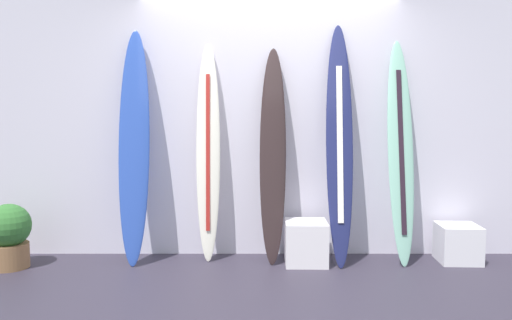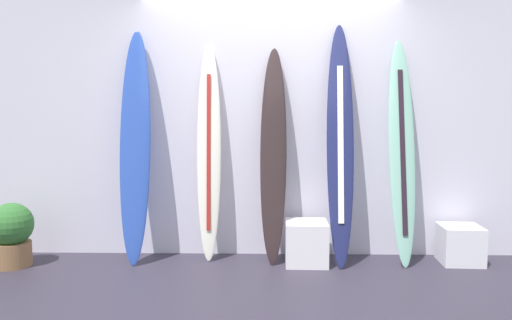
# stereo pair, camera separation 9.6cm
# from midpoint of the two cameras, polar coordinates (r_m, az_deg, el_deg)

# --- Properties ---
(ground) EXTENTS (8.00, 8.00, 0.04)m
(ground) POSITION_cam_midpoint_polar(r_m,az_deg,el_deg) (3.97, 2.54, -15.71)
(ground) COLOR #2F2A37
(wall_back) EXTENTS (7.20, 0.20, 2.80)m
(wall_back) POSITION_cam_midpoint_polar(r_m,az_deg,el_deg) (5.00, 2.27, 5.28)
(wall_back) COLOR silver
(wall_back) RESTS_ON ground
(surfboard_cobalt) EXTENTS (0.30, 0.45, 2.20)m
(surfboard_cobalt) POSITION_cam_midpoint_polar(r_m,az_deg,el_deg) (4.80, -13.07, 1.54)
(surfboard_cobalt) COLOR #2B4BAD
(surfboard_cobalt) RESTS_ON ground
(surfboard_ivory) EXTENTS (0.24, 0.30, 2.07)m
(surfboard_ivory) POSITION_cam_midpoint_polar(r_m,az_deg,el_deg) (4.78, -4.82, 0.70)
(surfboard_ivory) COLOR white
(surfboard_ivory) RESTS_ON ground
(surfboard_charcoal) EXTENTS (0.27, 0.40, 2.03)m
(surfboard_charcoal) POSITION_cam_midpoint_polar(r_m,az_deg,el_deg) (4.69, 2.58, 0.40)
(surfboard_charcoal) COLOR #2C2021
(surfboard_charcoal) RESTS_ON ground
(surfboard_navy) EXTENTS (0.27, 0.51, 2.25)m
(surfboard_navy) POSITION_cam_midpoint_polar(r_m,az_deg,el_deg) (4.70, 10.17, 1.85)
(surfboard_navy) COLOR navy
(surfboard_navy) RESTS_ON ground
(surfboard_seafoam) EXTENTS (0.26, 0.46, 2.10)m
(surfboard_seafoam) POSITION_cam_midpoint_polar(r_m,az_deg,el_deg) (4.85, 16.87, 0.71)
(surfboard_seafoam) COLOR #87C0AB
(surfboard_seafoam) RESTS_ON ground
(display_block_left) EXTENTS (0.39, 0.39, 0.40)m
(display_block_left) POSITION_cam_midpoint_polar(r_m,az_deg,el_deg) (4.75, 6.35, -9.37)
(display_block_left) COLOR white
(display_block_left) RESTS_ON ground
(display_block_center) EXTENTS (0.38, 0.38, 0.35)m
(display_block_center) POSITION_cam_midpoint_polar(r_m,az_deg,el_deg) (5.15, 22.77, -8.88)
(display_block_center) COLOR white
(display_block_center) RESTS_ON ground
(potted_plant) EXTENTS (0.39, 0.39, 0.59)m
(potted_plant) POSITION_cam_midpoint_polar(r_m,az_deg,el_deg) (5.12, -25.64, -7.53)
(potted_plant) COLOR #875F3E
(potted_plant) RESTS_ON ground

